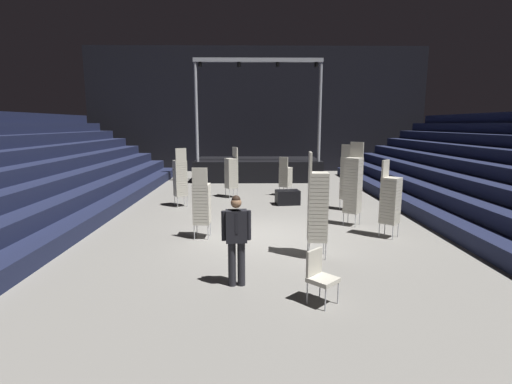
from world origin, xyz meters
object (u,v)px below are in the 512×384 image
at_px(man_with_tie, 236,235).
at_px(chair_stack_rear_centre, 390,199).
at_px(chair_stack_front_right, 353,184).
at_px(chair_stack_front_left, 348,178).
at_px(chair_stack_mid_right, 202,203).
at_px(stage_riser, 258,167).
at_px(chair_stack_rear_right, 285,176).
at_px(chair_stack_mid_centre, 180,177).
at_px(chair_stack_rear_left, 231,173).
at_px(chair_stack_mid_left, 318,206).
at_px(loose_chair_near_man, 320,274).
at_px(equipment_road_case, 288,197).

relative_size(man_with_tie, chair_stack_rear_centre, 0.84).
distance_m(man_with_tie, chair_stack_front_right, 5.62).
distance_m(chair_stack_front_left, chair_stack_mid_right, 5.94).
distance_m(chair_stack_front_right, chair_stack_rear_centre, 1.47).
bearing_deg(chair_stack_front_left, stage_riser, 150.61).
height_order(man_with_tie, chair_stack_rear_right, man_with_tie).
relative_size(chair_stack_mid_centre, chair_stack_rear_left, 1.04).
distance_m(chair_stack_mid_left, chair_stack_rear_right, 7.83).
xyz_separation_m(chair_stack_rear_left, loose_chair_near_man, (2.01, -9.85, -0.53)).
height_order(chair_stack_rear_left, chair_stack_rear_right, chair_stack_rear_left).
relative_size(chair_stack_front_right, equipment_road_case, 2.84).
height_order(chair_stack_mid_right, loose_chair_near_man, chair_stack_mid_right).
xyz_separation_m(stage_riser, equipment_road_case, (1.03, -7.13, -0.37)).
bearing_deg(chair_stack_rear_centre, chair_stack_mid_left, -13.12).
bearing_deg(chair_stack_rear_right, chair_stack_front_right, -38.16).
bearing_deg(chair_stack_mid_right, stage_riser, 84.43).
relative_size(stage_riser, chair_stack_rear_left, 3.24).
height_order(chair_stack_rear_left, chair_stack_rear_centre, same).
bearing_deg(chair_stack_mid_right, chair_stack_front_right, 18.94).
relative_size(chair_stack_front_right, chair_stack_rear_centre, 1.20).
height_order(chair_stack_rear_right, chair_stack_rear_centre, chair_stack_rear_centre).
bearing_deg(chair_stack_rear_left, chair_stack_mid_left, 167.82).
bearing_deg(chair_stack_mid_right, chair_stack_mid_centre, 110.85).
relative_size(chair_stack_mid_left, loose_chair_near_man, 2.62).
relative_size(chair_stack_mid_centre, chair_stack_rear_centre, 1.04).
relative_size(stage_riser, loose_chair_near_man, 7.32).
bearing_deg(chair_stack_front_right, stage_riser, -39.22).
distance_m(chair_stack_front_left, equipment_road_case, 2.48).
height_order(stage_riser, equipment_road_case, stage_riser).
distance_m(chair_stack_mid_right, chair_stack_rear_left, 5.94).
xyz_separation_m(chair_stack_front_right, chair_stack_mid_centre, (-5.80, 2.85, -0.17)).
bearing_deg(chair_stack_front_right, chair_stack_mid_left, 96.85).
height_order(chair_stack_front_left, chair_stack_rear_right, chair_stack_front_left).
height_order(stage_riser, chair_stack_rear_right, stage_riser).
height_order(man_with_tie, chair_stack_mid_centre, chair_stack_mid_centre).
distance_m(chair_stack_mid_left, chair_stack_rear_left, 7.88).
xyz_separation_m(chair_stack_front_right, chair_stack_rear_centre, (0.69, -1.29, -0.21)).
bearing_deg(chair_stack_front_left, chair_stack_front_right, -60.68).
bearing_deg(equipment_road_case, loose_chair_near_man, -91.70).
height_order(chair_stack_mid_centre, chair_stack_rear_left, chair_stack_mid_centre).
bearing_deg(stage_riser, equipment_road_case, -81.75).
relative_size(chair_stack_front_left, chair_stack_mid_centre, 1.08).
height_order(man_with_tie, loose_chair_near_man, man_with_tie).
bearing_deg(chair_stack_rear_left, chair_stack_rear_right, -112.05).
distance_m(chair_stack_front_left, chair_stack_mid_left, 5.38).
height_order(stage_riser, chair_stack_rear_left, stage_riser).
bearing_deg(chair_stack_rear_centre, chair_stack_rear_right, -117.64).
bearing_deg(chair_stack_front_left, chair_stack_rear_left, -170.46).
bearing_deg(stage_riser, chair_stack_mid_centre, -112.51).
distance_m(stage_riser, loose_chair_near_man, 15.48).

